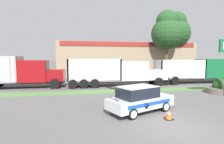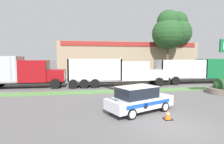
# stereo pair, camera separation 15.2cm
# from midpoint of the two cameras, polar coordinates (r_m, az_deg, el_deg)

# --- Properties ---
(ground_plane) EXTENTS (600.00, 600.00, 0.00)m
(ground_plane) POSITION_cam_midpoint_polar(r_m,az_deg,el_deg) (9.47, 19.07, -16.63)
(ground_plane) COLOR #5B5959
(grass_verge) EXTENTS (120.00, 1.81, 0.06)m
(grass_verge) POSITION_cam_midpoint_polar(r_m,az_deg,el_deg) (18.16, 4.12, -6.18)
(grass_verge) COLOR #517F42
(grass_verge) RESTS_ON ground_plane
(centre_line_3) EXTENTS (2.40, 0.14, 0.01)m
(centre_line_3) POSITION_cam_midpoint_polar(r_m,az_deg,el_deg) (22.99, -22.11, -4.32)
(centre_line_3) COLOR yellow
(centre_line_3) RESTS_ON ground_plane
(centre_line_4) EXTENTS (2.40, 0.14, 0.01)m
(centre_line_4) POSITION_cam_midpoint_polar(r_m,az_deg,el_deg) (22.48, -8.49, -4.24)
(centre_line_4) COLOR yellow
(centre_line_4) RESTS_ON ground_plane
(centre_line_5) EXTENTS (2.40, 0.14, 0.01)m
(centre_line_5) POSITION_cam_midpoint_polar(r_m,az_deg,el_deg) (23.25, 4.97, -3.92)
(centre_line_5) COLOR yellow
(centre_line_5) RESTS_ON ground_plane
(centre_line_6) EXTENTS (2.40, 0.14, 0.01)m
(centre_line_6) POSITION_cam_midpoint_polar(r_m,az_deg,el_deg) (25.18, 16.95, -3.45)
(centre_line_6) COLOR yellow
(centre_line_6) RESTS_ON ground_plane
(centre_line_7) EXTENTS (2.40, 0.14, 0.01)m
(centre_line_7) POSITION_cam_midpoint_polar(r_m,az_deg,el_deg) (28.03, 26.85, -2.95)
(centre_line_7) COLOR yellow
(centre_line_7) RESTS_ON ground_plane
(dump_truck_lead) EXTENTS (10.84, 2.80, 3.63)m
(dump_truck_lead) POSITION_cam_midpoint_polar(r_m,az_deg,el_deg) (22.36, -27.09, -0.40)
(dump_truck_lead) COLOR black
(dump_truck_lead) RESTS_ON ground_plane
(dump_truck_mid) EXTENTS (12.04, 2.83, 3.32)m
(dump_truck_mid) POSITION_cam_midpoint_polar(r_m,az_deg,el_deg) (27.53, 27.91, 0.39)
(dump_truck_mid) COLOR black
(dump_truck_mid) RESTS_ON ground_plane
(dump_truck_far_right) EXTENTS (12.21, 2.80, 3.58)m
(dump_truck_far_right) POSITION_cam_midpoint_polar(r_m,az_deg,el_deg) (21.76, 4.23, -0.29)
(dump_truck_far_right) COLOR black
(dump_truck_far_right) RESTS_ON ground_plane
(rally_car) EXTENTS (4.66, 3.29, 1.69)m
(rally_car) POSITION_cam_midpoint_polar(r_m,az_deg,el_deg) (11.20, 8.65, -8.65)
(rally_car) COLOR silver
(rally_car) RESTS_ON ground_plane
(stone_planter) EXTENTS (2.47, 2.47, 1.47)m
(stone_planter) POSITION_cam_midpoint_polar(r_m,az_deg,el_deg) (19.97, 31.59, -4.51)
(stone_planter) COLOR #6B6056
(stone_planter) RESTS_ON ground_plane
(traffic_cone) EXTENTS (0.46, 0.46, 0.54)m
(traffic_cone) POSITION_cam_midpoint_polar(r_m,az_deg,el_deg) (10.42, 17.64, -13.11)
(traffic_cone) COLOR black
(traffic_cone) RESTS_ON ground_plane
(store_building_backdrop) EXTENTS (26.40, 12.10, 6.43)m
(store_building_backdrop) POSITION_cam_midpoint_polar(r_m,az_deg,el_deg) (37.94, 3.57, 4.18)
(store_building_backdrop) COLOR #9E896B
(store_building_backdrop) RESTS_ON ground_plane
(tree_behind_left) EXTENTS (5.41, 5.41, 12.38)m
(tree_behind_left) POSITION_cam_midpoint_polar(r_m,az_deg,el_deg) (36.92, 20.10, 12.63)
(tree_behind_left) COLOR brown
(tree_behind_left) RESTS_ON ground_plane
(tree_behind_centre) EXTENTS (5.49, 5.49, 11.87)m
(tree_behind_centre) POSITION_cam_midpoint_polar(r_m,az_deg,el_deg) (33.14, 17.35, 12.72)
(tree_behind_centre) COLOR brown
(tree_behind_centre) RESTS_ON ground_plane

